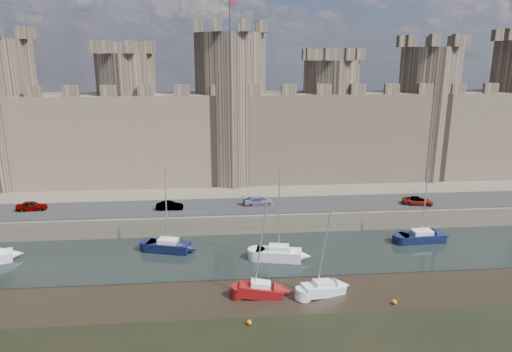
{
  "coord_description": "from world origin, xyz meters",
  "views": [
    {
      "loc": [
        -0.38,
        -24.35,
        22.21
      ],
      "look_at": [
        3.68,
        22.0,
        9.89
      ],
      "focal_mm": 32.0,
      "sensor_mm": 36.0,
      "label": 1
    }
  ],
  "objects_px": {
    "car_3": "(418,201)",
    "sailboat_1": "(168,246)",
    "car_2": "(258,201)",
    "sailboat_3": "(422,236)",
    "sailboat_5": "(323,288)",
    "car_0": "(32,206)",
    "sailboat_4": "(261,290)",
    "sailboat_2": "(279,253)",
    "car_1": "(170,206)"
  },
  "relations": [
    {
      "from": "car_0",
      "to": "car_2",
      "type": "relative_size",
      "value": 0.92
    },
    {
      "from": "car_3",
      "to": "sailboat_2",
      "type": "distance_m",
      "value": 23.01
    },
    {
      "from": "car_1",
      "to": "sailboat_4",
      "type": "bearing_deg",
      "value": -150.58
    },
    {
      "from": "car_0",
      "to": "sailboat_4",
      "type": "xyz_separation_m",
      "value": [
        28.16,
        -20.15,
        -2.42
      ]
    },
    {
      "from": "car_3",
      "to": "sailboat_1",
      "type": "height_order",
      "value": "sailboat_1"
    },
    {
      "from": "car_2",
      "to": "sailboat_2",
      "type": "xyz_separation_m",
      "value": [
        1.2,
        -12.18,
        -2.25
      ]
    },
    {
      "from": "car_2",
      "to": "sailboat_1",
      "type": "xyz_separation_m",
      "value": [
        -11.3,
        -8.84,
        -2.31
      ]
    },
    {
      "from": "car_2",
      "to": "sailboat_3",
      "type": "distance_m",
      "value": 21.34
    },
    {
      "from": "sailboat_1",
      "to": "sailboat_3",
      "type": "height_order",
      "value": "sailboat_1"
    },
    {
      "from": "sailboat_3",
      "to": "sailboat_5",
      "type": "xyz_separation_m",
      "value": [
        -15.0,
        -11.45,
        -0.07
      ]
    },
    {
      "from": "car_2",
      "to": "car_3",
      "type": "distance_m",
      "value": 21.74
    },
    {
      "from": "car_2",
      "to": "sailboat_3",
      "type": "bearing_deg",
      "value": -120.18
    },
    {
      "from": "sailboat_1",
      "to": "sailboat_3",
      "type": "distance_m",
      "value": 30.7
    },
    {
      "from": "sailboat_2",
      "to": "sailboat_5",
      "type": "relative_size",
      "value": 1.19
    },
    {
      "from": "sailboat_2",
      "to": "car_1",
      "type": "bearing_deg",
      "value": 151.43
    },
    {
      "from": "car_0",
      "to": "car_1",
      "type": "relative_size",
      "value": 1.08
    },
    {
      "from": "car_3",
      "to": "sailboat_1",
      "type": "bearing_deg",
      "value": 118.47
    },
    {
      "from": "car_0",
      "to": "sailboat_5",
      "type": "relative_size",
      "value": 0.42
    },
    {
      "from": "car_3",
      "to": "sailboat_2",
      "type": "height_order",
      "value": "sailboat_2"
    },
    {
      "from": "sailboat_1",
      "to": "sailboat_5",
      "type": "xyz_separation_m",
      "value": [
        15.7,
        -11.19,
        -0.12
      ]
    },
    {
      "from": "car_3",
      "to": "sailboat_3",
      "type": "distance_m",
      "value": 7.45
    },
    {
      "from": "car_2",
      "to": "sailboat_1",
      "type": "distance_m",
      "value": 14.53
    },
    {
      "from": "sailboat_4",
      "to": "sailboat_5",
      "type": "xyz_separation_m",
      "value": [
        5.97,
        -0.15,
        -0.05
      ]
    },
    {
      "from": "sailboat_3",
      "to": "sailboat_4",
      "type": "relative_size",
      "value": 0.96
    },
    {
      "from": "car_2",
      "to": "car_3",
      "type": "xyz_separation_m",
      "value": [
        21.66,
        -1.87,
        -0.03
      ]
    },
    {
      "from": "car_3",
      "to": "sailboat_2",
      "type": "relative_size",
      "value": 0.38
    },
    {
      "from": "car_2",
      "to": "sailboat_4",
      "type": "height_order",
      "value": "sailboat_4"
    },
    {
      "from": "car_1",
      "to": "sailboat_1",
      "type": "bearing_deg",
      "value": -175.43
    },
    {
      "from": "car_0",
      "to": "sailboat_1",
      "type": "xyz_separation_m",
      "value": [
        18.44,
        -9.1,
        -2.35
      ]
    },
    {
      "from": "sailboat_2",
      "to": "sailboat_4",
      "type": "bearing_deg",
      "value": -97.69
    },
    {
      "from": "car_1",
      "to": "sailboat_5",
      "type": "bearing_deg",
      "value": -138.6
    },
    {
      "from": "car_0",
      "to": "car_3",
      "type": "xyz_separation_m",
      "value": [
        51.4,
        -2.14,
        -0.08
      ]
    },
    {
      "from": "car_3",
      "to": "sailboat_2",
      "type": "xyz_separation_m",
      "value": [
        -20.46,
        -10.3,
        -2.21
      ]
    },
    {
      "from": "sailboat_1",
      "to": "car_0",
      "type": "bearing_deg",
      "value": 169.18
    },
    {
      "from": "car_0",
      "to": "sailboat_5",
      "type": "xyz_separation_m",
      "value": [
        34.14,
        -20.3,
        -2.47
      ]
    },
    {
      "from": "car_0",
      "to": "sailboat_1",
      "type": "distance_m",
      "value": 20.7
    },
    {
      "from": "sailboat_3",
      "to": "car_3",
      "type": "bearing_deg",
      "value": 68.57
    },
    {
      "from": "car_0",
      "to": "sailboat_1",
      "type": "bearing_deg",
      "value": -119.33
    },
    {
      "from": "sailboat_3",
      "to": "car_1",
      "type": "bearing_deg",
      "value": 163.56
    },
    {
      "from": "car_0",
      "to": "car_1",
      "type": "bearing_deg",
      "value": -97.12
    },
    {
      "from": "sailboat_2",
      "to": "sailboat_4",
      "type": "height_order",
      "value": "sailboat_2"
    },
    {
      "from": "sailboat_5",
      "to": "sailboat_3",
      "type": "bearing_deg",
      "value": 20.08
    },
    {
      "from": "car_0",
      "to": "sailboat_3",
      "type": "bearing_deg",
      "value": -103.25
    },
    {
      "from": "car_3",
      "to": "sailboat_3",
      "type": "bearing_deg",
      "value": 177.91
    },
    {
      "from": "car_2",
      "to": "sailboat_2",
      "type": "relative_size",
      "value": 0.38
    },
    {
      "from": "car_3",
      "to": "sailboat_3",
      "type": "xyz_separation_m",
      "value": [
        -2.26,
        -6.71,
        -2.32
      ]
    },
    {
      "from": "sailboat_1",
      "to": "sailboat_2",
      "type": "relative_size",
      "value": 0.92
    },
    {
      "from": "sailboat_3",
      "to": "sailboat_1",
      "type": "bearing_deg",
      "value": 177.68
    },
    {
      "from": "car_0",
      "to": "sailboat_1",
      "type": "relative_size",
      "value": 0.38
    },
    {
      "from": "car_2",
      "to": "sailboat_3",
      "type": "relative_size",
      "value": 0.44
    }
  ]
}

